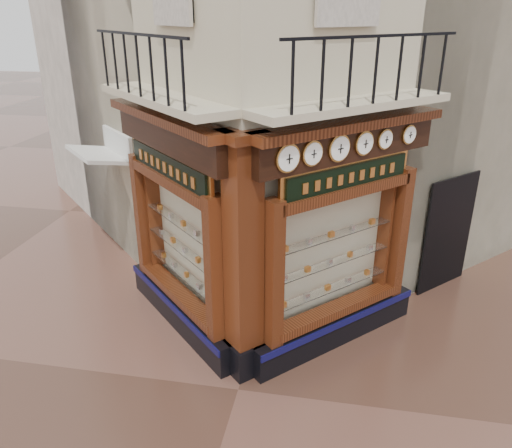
% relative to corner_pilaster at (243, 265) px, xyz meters
% --- Properties ---
extents(ground, '(80.00, 80.00, 0.00)m').
position_rel_corner_pilaster_xyz_m(ground, '(0.00, -0.50, -1.95)').
color(ground, '#492D22').
rests_on(ground, ground).
extents(neighbour_left, '(11.31, 11.31, 11.00)m').
position_rel_corner_pilaster_xyz_m(neighbour_left, '(-2.47, 8.13, 3.55)').
color(neighbour_left, beige).
rests_on(neighbour_left, ground).
extents(neighbour_right, '(11.31, 11.31, 11.00)m').
position_rel_corner_pilaster_xyz_m(neighbour_right, '(2.47, 8.13, 3.55)').
color(neighbour_right, beige).
rests_on(neighbour_right, ground).
extents(shopfront_left, '(2.86, 2.86, 3.98)m').
position_rel_corner_pilaster_xyz_m(shopfront_left, '(-1.41, 1.07, 0.03)').
color(shopfront_left, black).
rests_on(shopfront_left, ground).
extents(shopfront_right, '(2.86, 2.86, 3.98)m').
position_rel_corner_pilaster_xyz_m(shopfront_right, '(1.41, 1.07, 0.03)').
color(shopfront_right, black).
rests_on(shopfront_right, ground).
extents(corner_pilaster, '(0.85, 0.85, 3.98)m').
position_rel_corner_pilaster_xyz_m(corner_pilaster, '(0.00, 0.00, 0.00)').
color(corner_pilaster, black).
rests_on(corner_pilaster, ground).
extents(balcony, '(5.94, 2.97, 1.03)m').
position_rel_corner_pilaster_xyz_m(balcony, '(0.00, 0.99, 2.27)').
color(balcony, beige).
rests_on(balcony, ground).
extents(clock_a, '(0.32, 0.32, 0.41)m').
position_rel_corner_pilaster_xyz_m(clock_a, '(0.63, 0.02, 1.67)').
color(clock_a, '#B2833B').
rests_on(clock_a, ground).
extents(clock_b, '(0.30, 0.30, 0.37)m').
position_rel_corner_pilaster_xyz_m(clock_b, '(0.93, 0.33, 1.67)').
color(clock_b, '#B2833B').
rests_on(clock_b, ground).
extents(clock_c, '(0.33, 0.33, 0.41)m').
position_rel_corner_pilaster_xyz_m(clock_c, '(1.30, 0.69, 1.67)').
color(clock_c, '#B2833B').
rests_on(clock_c, ground).
extents(clock_d, '(0.30, 0.30, 0.38)m').
position_rel_corner_pilaster_xyz_m(clock_d, '(1.66, 1.05, 1.67)').
color(clock_d, '#B2833B').
rests_on(clock_d, ground).
extents(clock_e, '(0.26, 0.26, 0.32)m').
position_rel_corner_pilaster_xyz_m(clock_e, '(1.98, 1.38, 1.67)').
color(clock_e, '#B2833B').
rests_on(clock_e, ground).
extents(clock_f, '(0.26, 0.26, 0.32)m').
position_rel_corner_pilaster_xyz_m(clock_f, '(2.38, 1.78, 1.67)').
color(clock_f, '#B2833B').
rests_on(clock_f, ground).
extents(awning, '(1.78, 1.78, 0.26)m').
position_rel_corner_pilaster_xyz_m(awning, '(-3.80, 3.10, -1.95)').
color(awning, silver).
rests_on(awning, ground).
extents(signboard_left, '(2.06, 2.06, 0.55)m').
position_rel_corner_pilaster_xyz_m(signboard_left, '(-1.46, 1.01, 1.15)').
color(signboard_left, '#E59443').
rests_on(signboard_left, ground).
extents(signboard_right, '(1.93, 1.93, 0.51)m').
position_rel_corner_pilaster_xyz_m(signboard_right, '(1.46, 1.01, 1.15)').
color(signboard_right, '#E59443').
rests_on(signboard_right, ground).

